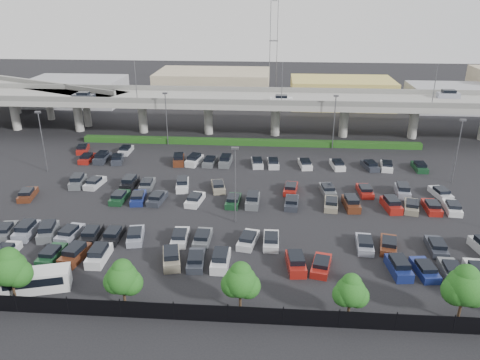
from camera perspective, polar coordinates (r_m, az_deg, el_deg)
The scene contains 11 objects.
ground at distance 68.83m, azimuth -0.01°, elevation -2.07°, with size 280.00×280.00×0.00m, color black.
overpass at distance 97.06m, azimuth 1.31°, elevation 9.50°, with size 150.00×13.00×15.80m.
on_ramp at distance 121.82m, azimuth -24.00°, elevation 10.18°, with size 50.93×30.13×8.80m.
hedge at distance 91.98m, azimuth 1.15°, elevation 4.64°, with size 66.00×1.60×1.10m, color #143E12.
fence at distance 44.36m, azimuth -2.89°, elevation -15.95°, with size 70.00×0.10×2.00m.
tree_row at distance 43.91m, azimuth -1.72°, elevation -12.14°, with size 65.07×3.66×5.94m.
shuttle_bus at distance 52.38m, azimuth -23.68°, elevation -11.08°, with size 7.13×4.10×2.17m.
parked_cars at distance 64.89m, azimuth -1.54°, elevation -3.06°, with size 63.17×41.69×1.67m.
light_poles at distance 68.80m, azimuth -3.32°, elevation 3.47°, with size 66.90×48.38×10.30m.
distant_buildings at distance 127.02m, azimuth 7.79°, elevation 10.85°, with size 138.00×24.00×9.00m.
comm_tower at distance 137.17m, azimuth 4.14°, elevation 16.84°, with size 2.40×2.40×30.00m.
Camera 1 is at (4.68, -62.58, 28.28)m, focal length 35.00 mm.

